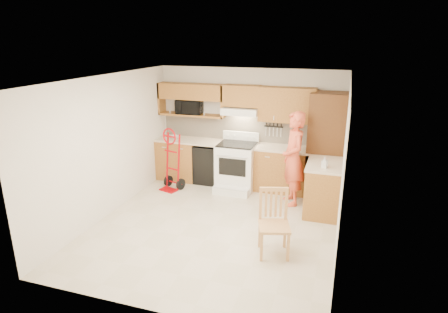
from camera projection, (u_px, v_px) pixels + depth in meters
The scene contains 28 objects.
floor at pixel (215, 226), 6.55m from camera, with size 4.00×4.50×0.02m, color beige.
ceiling at pixel (214, 78), 5.79m from camera, with size 4.00×4.50×0.02m, color white.
wall_back at pixel (249, 127), 8.22m from camera, with size 4.00×0.02×2.50m, color beige.
wall_front at pixel (146, 216), 4.12m from camera, with size 4.00×0.02×2.50m, color beige.
wall_left at pixel (108, 146), 6.76m from camera, with size 0.02×4.50×2.50m, color beige.
wall_right at pixel (343, 169), 5.58m from camera, with size 0.02×4.50×2.50m, color beige.
backsplash at pixel (249, 129), 8.22m from camera, with size 3.92×0.03×0.55m, color beige.
lower_cab_left at pixel (179, 159), 8.64m from camera, with size 0.90×0.60×0.90m, color #A87533.
dishwasher at pixel (210, 163), 8.43m from camera, with size 0.60×0.60×0.85m, color black.
lower_cab_right at pixel (283, 170), 7.94m from camera, with size 1.14×0.60×0.90m, color #A87533.
countertop_left at pixel (190, 140), 8.41m from camera, with size 1.50×0.63×0.04m, color beige.
countertop_right at pixel (284, 148), 7.80m from camera, with size 1.14×0.63×0.04m, color beige.
cab_return_right at pixel (323, 189), 6.96m from camera, with size 0.60×1.00×0.90m, color #A87533.
countertop_return at pixel (325, 164), 6.82m from camera, with size 0.63×1.00×0.04m, color beige.
pantry_tall at pixel (326, 146), 7.52m from camera, with size 0.70×0.60×2.10m, color #583412.
upper_cab_left at pixel (192, 91), 8.21m from camera, with size 1.50×0.33×0.34m, color #A87533.
upper_shelf_mw at pixel (192, 115), 8.36m from camera, with size 1.50×0.33×0.04m, color #A87533.
upper_cab_center at pixel (242, 96), 7.89m from camera, with size 0.76×0.33×0.44m, color #A87533.
upper_cab_right at pixel (287, 105), 7.66m from camera, with size 1.14×0.33×0.70m, color #A87533.
range_hood at pixel (241, 111), 7.93m from camera, with size 0.76×0.46×0.14m, color white.
knife_strip at pixel (273, 129), 8.02m from camera, with size 0.40×0.05×0.29m, color black, non-canonical shape.
microwave at pixel (190, 107), 8.33m from camera, with size 0.57×0.38×0.31m, color black.
range at pixel (236, 163), 7.98m from camera, with size 0.79×1.04×1.16m, color white, non-canonical shape.
person at pixel (293, 159), 7.18m from camera, with size 0.66×0.43×1.81m, color #E05537.
hand_truck at pixel (170, 162), 7.94m from camera, with size 0.47×0.43×1.20m, color #B4040B, non-canonical shape.
dining_chair at pixel (274, 224), 5.55m from camera, with size 0.44×0.48×0.99m, color #E0A059, non-canonical shape.
soap_bottle at pixel (325, 162), 6.55m from camera, with size 0.09×0.09×0.20m, color white.
bowl at pixel (175, 137), 8.50m from camera, with size 0.22×0.22×0.05m, color white.
Camera 1 is at (1.95, -5.56, 3.11)m, focal length 30.46 mm.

